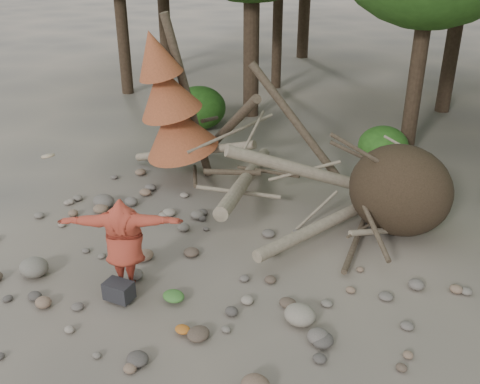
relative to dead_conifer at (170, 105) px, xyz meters
The scene contains 12 objects.
ground 5.05m from the dead_conifer, 47.26° to the right, with size 120.00×120.00×0.00m, color #514C44.
deadfall_pile 5.33m from the dead_conifer, ahead, with size 8.55×5.24×3.30m.
dead_conifer is the anchor object (origin of this frame).
bush_left 4.72m from the dead_conifer, 121.92° to the left, with size 1.80×1.80×1.44m, color #214B14.
bush_mid 6.11m from the dead_conifer, 48.52° to the left, with size 1.40×1.40×1.12m, color #2B5F1B.
frisbee_thrower 4.95m from the dead_conifer, 57.30° to the right, with size 2.97×1.75×2.19m.
backpack 5.56m from the dead_conifer, 57.89° to the right, with size 0.49×0.33×0.33m, color black.
cloth_green 5.64m from the dead_conifer, 47.35° to the right, with size 0.41×0.34×0.15m, color #3A6F2C.
cloth_orange 6.47m from the dead_conifer, 45.97° to the right, with size 0.27×0.22×0.10m, color #AA5C1D.
boulder_front_left 5.26m from the dead_conifer, 80.10° to the right, with size 0.58×0.52×0.35m, color #6C665A.
boulder_mid_right 6.70m from the dead_conifer, 28.23° to the right, with size 0.55×0.49×0.33m, color gray.
boulder_mid_left 2.89m from the dead_conifer, 99.24° to the right, with size 0.53×0.48×0.32m, color #5F5850.
Camera 1 is at (5.99, -6.02, 5.80)m, focal length 40.00 mm.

